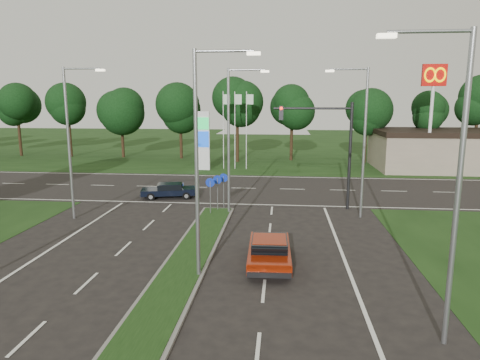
{
  "coord_description": "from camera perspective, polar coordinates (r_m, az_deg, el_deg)",
  "views": [
    {
      "loc": [
        4.09,
        -10.17,
        7.13
      ],
      "look_at": [
        1.51,
        16.0,
        2.2
      ],
      "focal_mm": 32.0,
      "sensor_mm": 36.0,
      "label": 1
    }
  ],
  "objects": [
    {
      "name": "cross_road",
      "position": [
        35.14,
        -1.17,
        -1.09
      ],
      "size": [
        160.0,
        12.0,
        0.02
      ],
      "primitive_type": "cube",
      "color": "black",
      "rests_on": "ground"
    },
    {
      "name": "gas_pylon",
      "position": [
        44.1,
        -4.7,
        5.46
      ],
      "size": [
        5.8,
        1.26,
        8.0
      ],
      "color": "silver",
      "rests_on": "ground"
    },
    {
      "name": "streetlight_median_near",
      "position": [
        16.59,
        -5.16,
        3.48
      ],
      "size": [
        2.53,
        0.22,
        9.0
      ],
      "color": "gray",
      "rests_on": "ground"
    },
    {
      "name": "verge_far",
      "position": [
        65.68,
        2.03,
        4.38
      ],
      "size": [
        160.0,
        50.0,
        0.02
      ],
      "primitive_type": "cube",
      "color": "black",
      "rests_on": "ground"
    },
    {
      "name": "streetlight_right_near",
      "position": [
        13.21,
        26.44,
        0.58
      ],
      "size": [
        2.53,
        0.22,
        9.0
      ],
      "rotation": [
        0.0,
        0.0,
        3.14
      ],
      "color": "gray",
      "rests_on": "ground"
    },
    {
      "name": "streetlight_left_far",
      "position": [
        27.24,
        -21.55,
        5.56
      ],
      "size": [
        2.53,
        0.22,
        9.0
      ],
      "color": "gray",
      "rests_on": "ground"
    },
    {
      "name": "traffic_signal",
      "position": [
        28.44,
        11.92,
        5.4
      ],
      "size": [
        5.1,
        0.42,
        7.0
      ],
      "color": "black",
      "rests_on": "ground"
    },
    {
      "name": "commercial_building",
      "position": [
        49.79,
        26.73,
        3.57
      ],
      "size": [
        16.0,
        9.0,
        4.0
      ],
      "primitive_type": "cube",
      "color": "gray",
      "rests_on": "ground"
    },
    {
      "name": "navy_sedan",
      "position": [
        31.95,
        -9.42,
        -1.35
      ],
      "size": [
        4.22,
        2.44,
        1.09
      ],
      "rotation": [
        0.0,
        0.0,
        1.79
      ],
      "color": "black",
      "rests_on": "ground"
    },
    {
      "name": "median_signs",
      "position": [
        27.42,
        -3.06,
        -0.79
      ],
      "size": [
        1.16,
        1.76,
        2.38
      ],
      "color": "gray",
      "rests_on": "ground"
    },
    {
      "name": "median_kerb",
      "position": [
        16.35,
        -9.77,
        -15.15
      ],
      "size": [
        2.0,
        26.0,
        0.12
      ],
      "primitive_type": "cube",
      "color": "slate",
      "rests_on": "ground"
    },
    {
      "name": "streetlight_right_far",
      "position": [
        26.67,
        15.87,
        5.81
      ],
      "size": [
        2.53,
        0.22,
        9.0
      ],
      "rotation": [
        0.0,
        0.0,
        3.14
      ],
      "color": "gray",
      "rests_on": "ground"
    },
    {
      "name": "mcdonalds_sign",
      "position": [
        44.39,
        24.35,
        10.8
      ],
      "size": [
        2.2,
        0.47,
        10.4
      ],
      "color": "silver",
      "rests_on": "ground"
    },
    {
      "name": "treeline_far",
      "position": [
        50.26,
        1.1,
        10.27
      ],
      "size": [
        6.0,
        6.0,
        9.9
      ],
      "color": "black",
      "rests_on": "ground"
    },
    {
      "name": "streetlight_median_far",
      "position": [
        26.43,
        -1.11,
        6.17
      ],
      "size": [
        2.53,
        0.22,
        9.0
      ],
      "color": "gray",
      "rests_on": "ground"
    },
    {
      "name": "red_sedan",
      "position": [
        19.03,
        3.94,
        -9.32
      ],
      "size": [
        1.92,
        4.43,
        1.21
      ],
      "rotation": [
        0.0,
        0.0,
        0.03
      ],
      "color": "maroon",
      "rests_on": "ground"
    }
  ]
}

